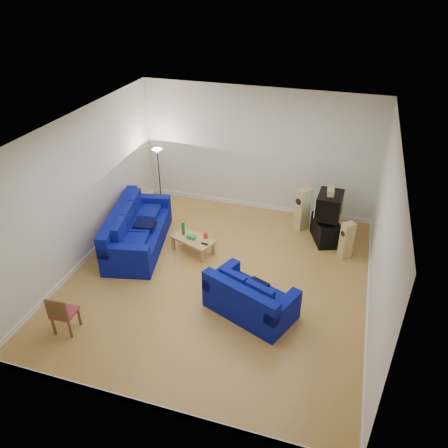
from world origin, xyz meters
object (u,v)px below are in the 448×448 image
(coffee_table, at_px, (193,240))
(sofa_loveseat, at_px, (249,300))
(television, at_px, (329,205))
(tv_stand, at_px, (325,230))
(sofa_three_seat, at_px, (135,233))

(coffee_table, bearing_deg, sofa_loveseat, -43.03)
(sofa_loveseat, distance_m, television, 3.24)
(television, bearing_deg, coffee_table, -60.66)
(coffee_table, height_order, tv_stand, tv_stand)
(sofa_loveseat, xyz_separation_m, coffee_table, (-1.71, 1.60, -0.01))
(sofa_three_seat, bearing_deg, tv_stand, 98.07)
(television, bearing_deg, sofa_three_seat, -66.19)
(sofa_loveseat, distance_m, tv_stand, 3.17)
(sofa_three_seat, xyz_separation_m, sofa_loveseat, (3.05, -1.41, -0.05))
(sofa_three_seat, xyz_separation_m, television, (4.14, 1.58, 0.57))
(sofa_three_seat, distance_m, television, 4.47)
(coffee_table, xyz_separation_m, television, (2.81, 1.39, 0.63))
(coffee_table, bearing_deg, television, 26.39)
(sofa_three_seat, relative_size, coffee_table, 2.44)
(sofa_three_seat, bearing_deg, coffee_table, 85.30)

